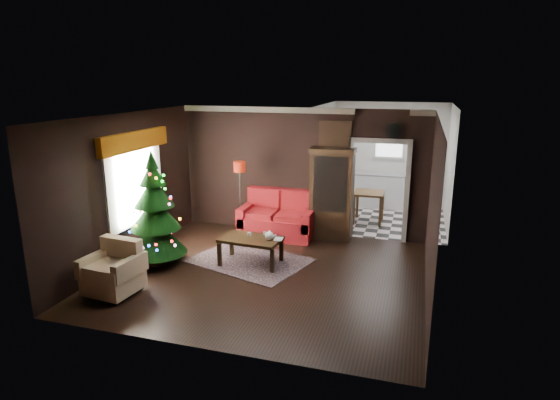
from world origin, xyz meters
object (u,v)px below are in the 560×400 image
(teapot, at_px, (269,236))
(kitchen_table, at_px, (368,207))
(loveseat, at_px, (278,215))
(curio_cabinet, at_px, (332,196))
(coffee_table, at_px, (251,251))
(wall_clock, at_px, (393,130))
(floor_lamp, at_px, (240,199))
(christmas_tree, at_px, (155,210))
(armchair, at_px, (112,267))

(teapot, relative_size, kitchen_table, 0.24)
(loveseat, relative_size, teapot, 9.33)
(curio_cabinet, xyz_separation_m, kitchen_table, (0.65, 1.43, -0.57))
(coffee_table, distance_m, wall_clock, 3.79)
(floor_lamp, distance_m, teapot, 1.93)
(christmas_tree, relative_size, coffee_table, 1.89)
(teapot, bearing_deg, curio_cabinet, 67.17)
(loveseat, bearing_deg, coffee_table, -90.55)
(coffee_table, relative_size, kitchen_table, 1.49)
(kitchen_table, bearing_deg, coffee_table, -118.70)
(coffee_table, bearing_deg, curio_cabinet, 58.28)
(wall_clock, bearing_deg, floor_lamp, -170.12)
(coffee_table, bearing_deg, wall_clock, 41.14)
(christmas_tree, distance_m, armchair, 1.46)
(coffee_table, height_order, kitchen_table, kitchen_table)
(floor_lamp, height_order, wall_clock, wall_clock)
(floor_lamp, xyz_separation_m, coffee_table, (0.80, -1.52, -0.57))
(curio_cabinet, distance_m, coffee_table, 2.32)
(kitchen_table, bearing_deg, wall_clock, -66.25)
(curio_cabinet, xyz_separation_m, wall_clock, (1.20, 0.18, 1.43))
(christmas_tree, relative_size, armchair, 2.61)
(curio_cabinet, distance_m, armchair, 4.72)
(floor_lamp, xyz_separation_m, kitchen_table, (2.62, 1.80, -0.45))
(curio_cabinet, relative_size, wall_clock, 5.94)
(teapot, bearing_deg, coffee_table, 178.59)
(curio_cabinet, height_order, christmas_tree, christmas_tree)
(armchair, bearing_deg, teapot, 47.27)
(christmas_tree, xyz_separation_m, coffee_table, (1.69, 0.50, -0.79))
(kitchen_table, bearing_deg, curio_cabinet, -114.44)
(loveseat, bearing_deg, wall_clock, 9.66)
(kitchen_table, bearing_deg, armchair, -124.31)
(loveseat, relative_size, christmas_tree, 0.81)
(loveseat, xyz_separation_m, kitchen_table, (1.80, 1.65, -0.12))
(curio_cabinet, height_order, kitchen_table, curio_cabinet)
(christmas_tree, relative_size, kitchen_table, 2.81)
(loveseat, relative_size, kitchen_table, 2.27)
(curio_cabinet, distance_m, floor_lamp, 2.00)
(curio_cabinet, distance_m, christmas_tree, 3.72)
(curio_cabinet, height_order, wall_clock, wall_clock)
(floor_lamp, bearing_deg, kitchen_table, 34.56)
(armchair, relative_size, wall_clock, 2.53)
(floor_lamp, distance_m, christmas_tree, 2.21)
(christmas_tree, bearing_deg, armchair, -90.34)
(coffee_table, height_order, teapot, teapot)
(coffee_table, bearing_deg, floor_lamp, 117.81)
(christmas_tree, bearing_deg, wall_clock, 32.30)
(wall_clock, bearing_deg, curio_cabinet, -171.47)
(kitchen_table, bearing_deg, christmas_tree, -132.59)
(curio_cabinet, relative_size, christmas_tree, 0.90)
(christmas_tree, height_order, coffee_table, christmas_tree)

